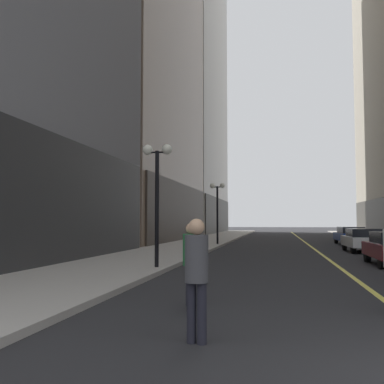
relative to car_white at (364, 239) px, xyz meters
name	(u,v)px	position (x,y,z in m)	size (l,w,h in m)	color
ground_plane	(305,242)	(-2.53, 12.57, -0.72)	(200.00, 200.00, 0.00)	#262628
sidewalk_left	(208,240)	(-10.78, 12.57, -0.64)	(4.50, 78.00, 0.15)	#ADA8A0
lane_centre_stripe	(305,242)	(-2.53, 12.57, -0.71)	(0.16, 70.00, 0.01)	#E5D64C
building_left_far	(179,27)	(-18.79, 37.57, 29.92)	(11.71, 26.00, 61.46)	#A8A399
car_white	(364,239)	(0.00, 0.00, 0.00)	(1.94, 4.21, 1.32)	silver
car_blue	(350,235)	(0.53, 8.32, 0.00)	(1.90, 4.73, 1.32)	navy
pedestrian_with_orange_bag	(197,270)	(-5.96, -20.73, 0.32)	(0.41, 0.41, 1.77)	black
pedestrian_in_green_parka	(191,258)	(-6.56, -17.96, 0.27)	(0.48, 0.48, 1.70)	black
street_lamp_left_near	(157,178)	(-8.93, -11.80, 2.54)	(1.06, 0.36, 4.43)	black
street_lamp_left_far	(217,200)	(-8.93, 4.75, 2.54)	(1.06, 0.36, 4.43)	black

